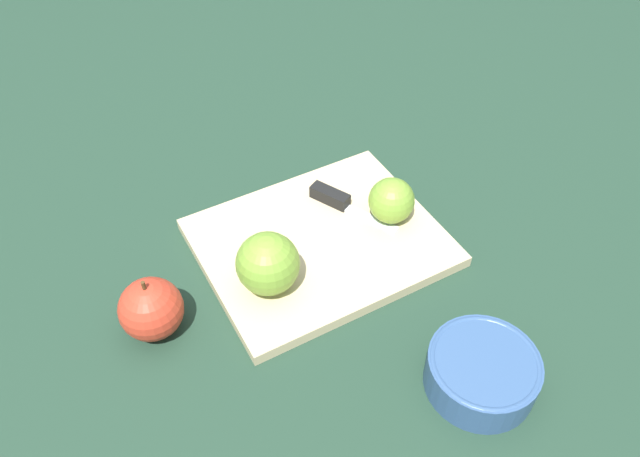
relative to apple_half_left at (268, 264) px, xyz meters
name	(u,v)px	position (x,y,z in m)	size (l,w,h in m)	color
ground_plane	(320,247)	(0.10, 0.04, -0.06)	(4.00, 4.00, 0.00)	#1E3828
cutting_board	(320,242)	(0.10, 0.04, -0.05)	(0.35, 0.29, 0.02)	#D1B789
apple_half_left	(268,264)	(0.00, 0.00, 0.00)	(0.08, 0.08, 0.08)	olive
apple_half_right	(391,201)	(0.21, 0.02, -0.01)	(0.07, 0.07, 0.07)	olive
knife	(335,199)	(0.16, 0.08, -0.03)	(0.08, 0.14, 0.02)	silver
apple_whole	(151,309)	(-0.15, 0.03, -0.02)	(0.08, 0.08, 0.09)	red
bowl	(482,371)	(0.14, -0.26, -0.03)	(0.13, 0.13, 0.05)	#33517F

